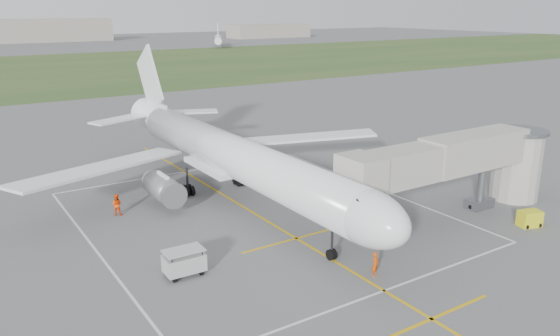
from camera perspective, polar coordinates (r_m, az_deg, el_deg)
ground at (r=51.74m, az=-4.62°, el=-3.61°), size 700.00×700.00×0.00m
grass_strip at (r=175.26m, az=-25.75°, el=9.02°), size 700.00×120.00×0.02m
apron_markings at (r=47.03m, az=-1.20°, el=-5.64°), size 28.20×60.00×0.01m
airliner at (r=51.05m, az=-5.14°, el=1.28°), size 38.93×46.75×13.52m
jet_bridge at (r=50.27m, az=19.02°, el=0.60°), size 23.40×5.00×7.20m
gpu_unit at (r=50.47m, az=24.64°, el=-4.83°), size 2.08×1.71×1.36m
baggage_cart at (r=38.33m, az=-9.99°, el=-9.67°), size 2.75×1.70×1.88m
ramp_worker_nose at (r=38.28m, az=9.92°, el=-9.87°), size 0.74×0.62×1.74m
ramp_worker_wing at (r=50.34m, az=-16.70°, el=-3.68°), size 1.19×1.11×1.94m
distant_aircraft at (r=223.36m, az=-24.25°, el=11.38°), size 181.60×60.74×8.85m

